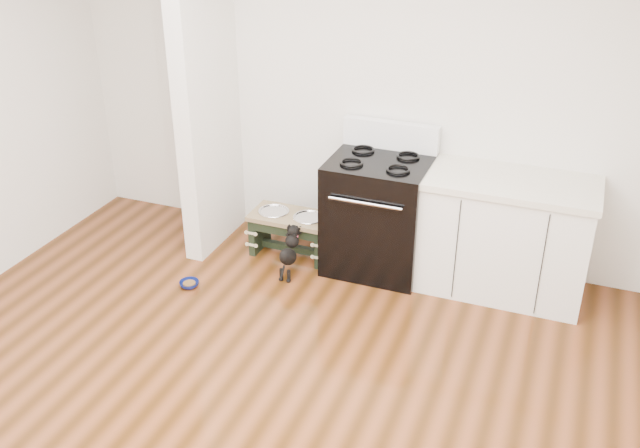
% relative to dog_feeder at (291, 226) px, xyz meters
% --- Properties ---
extents(ground, '(5.00, 5.00, 0.00)m').
position_rel_dog_feeder_xyz_m(ground, '(0.46, -2.08, -0.26)').
color(ground, '#3F220B').
rests_on(ground, ground).
extents(room_shell, '(5.00, 5.00, 5.00)m').
position_rel_dog_feeder_xyz_m(room_shell, '(0.46, -2.08, 1.36)').
color(room_shell, silver).
rests_on(room_shell, ground).
extents(partition_wall, '(0.15, 0.80, 2.70)m').
position_rel_dog_feeder_xyz_m(partition_wall, '(-0.71, 0.02, 1.09)').
color(partition_wall, silver).
rests_on(partition_wall, ground).
extents(oven_range, '(0.76, 0.69, 1.14)m').
position_rel_dog_feeder_xyz_m(oven_range, '(0.71, 0.08, 0.22)').
color(oven_range, black).
rests_on(oven_range, ground).
extents(cabinet_run, '(1.24, 0.64, 0.91)m').
position_rel_dog_feeder_xyz_m(cabinet_run, '(1.69, 0.10, 0.19)').
color(cabinet_run, white).
rests_on(cabinet_run, ground).
extents(dog_feeder, '(0.67, 0.36, 0.38)m').
position_rel_dog_feeder_xyz_m(dog_feeder, '(0.00, 0.00, 0.00)').
color(dog_feeder, black).
rests_on(dog_feeder, ground).
extents(puppy, '(0.12, 0.34, 0.41)m').
position_rel_dog_feeder_xyz_m(puppy, '(0.12, -0.31, -0.04)').
color(puppy, black).
rests_on(puppy, ground).
extents(floor_bowl, '(0.19, 0.19, 0.05)m').
position_rel_dog_feeder_xyz_m(floor_bowl, '(-0.54, -0.76, -0.24)').
color(floor_bowl, '#0C1658').
rests_on(floor_bowl, ground).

